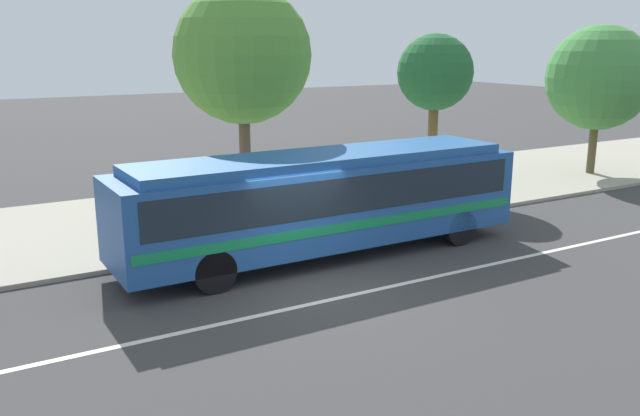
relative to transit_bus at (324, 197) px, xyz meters
The scene contains 9 objects.
ground_plane 2.93m from the transit_bus, 125.52° to the right, with size 120.00×120.00×0.00m, color #3C3B3A.
sidewalk_slab 5.74m from the transit_bus, 104.98° to the left, with size 60.00×8.00×0.12m, color #A39C8B.
lane_stripe_center 3.52m from the transit_bus, 117.04° to the right, with size 56.00×0.16×0.01m, color silver.
transit_bus is the anchor object (origin of this frame).
pedestrian_waiting_near_sign 4.39m from the transit_bus, 38.60° to the left, with size 0.48×0.48×1.65m.
bus_stop_sign 3.55m from the transit_bus, 30.10° to the left, with size 0.08×0.44×2.43m.
street_tree_near_stop 5.86m from the transit_bus, 91.24° to the left, with size 4.21×4.21×7.06m.
street_tree_mid_block 9.21m from the transit_bus, 32.29° to the left, with size 2.75×2.75×5.65m.
street_tree_far_end 15.78m from the transit_bus, 13.66° to the left, with size 4.23×4.23×6.04m.
Camera 1 is at (-7.15, -12.50, 5.46)m, focal length 37.65 mm.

